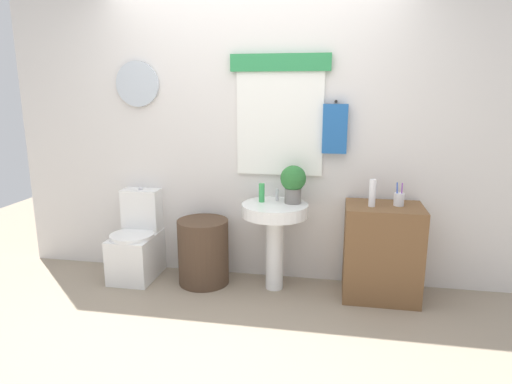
# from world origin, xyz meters

# --- Properties ---
(ground_plane) EXTENTS (8.00, 8.00, 0.00)m
(ground_plane) POSITION_xyz_m (0.00, 0.00, 0.00)
(ground_plane) COLOR gray
(back_wall) EXTENTS (4.40, 0.18, 2.60)m
(back_wall) POSITION_xyz_m (0.00, 1.15, 1.31)
(back_wall) COLOR silver
(back_wall) RESTS_ON ground_plane
(toilet) EXTENTS (0.38, 0.51, 0.80)m
(toilet) POSITION_xyz_m (-1.02, 0.89, 0.30)
(toilet) COLOR white
(toilet) RESTS_ON ground_plane
(laundry_hamper) EXTENTS (0.44, 0.44, 0.57)m
(laundry_hamper) POSITION_xyz_m (-0.39, 0.85, 0.28)
(laundry_hamper) COLOR #4C3828
(laundry_hamper) RESTS_ON ground_plane
(pedestal_sink) EXTENTS (0.55, 0.55, 0.74)m
(pedestal_sink) POSITION_xyz_m (0.23, 0.85, 0.57)
(pedestal_sink) COLOR white
(pedestal_sink) RESTS_ON ground_plane
(faucet) EXTENTS (0.03, 0.03, 0.10)m
(faucet) POSITION_xyz_m (0.23, 0.97, 0.79)
(faucet) COLOR silver
(faucet) RESTS_ON pedestal_sink
(wooden_cabinet) EXTENTS (0.60, 0.44, 0.77)m
(wooden_cabinet) POSITION_xyz_m (1.10, 0.85, 0.38)
(wooden_cabinet) COLOR brown
(wooden_cabinet) RESTS_ON ground_plane
(soap_bottle) EXTENTS (0.05, 0.05, 0.16)m
(soap_bottle) POSITION_xyz_m (0.11, 0.90, 0.82)
(soap_bottle) COLOR green
(soap_bottle) RESTS_ON pedestal_sink
(potted_plant) EXTENTS (0.21, 0.21, 0.31)m
(potted_plant) POSITION_xyz_m (0.37, 0.91, 0.92)
(potted_plant) COLOR slate
(potted_plant) RESTS_ON pedestal_sink
(lotion_bottle) EXTENTS (0.05, 0.05, 0.21)m
(lotion_bottle) POSITION_xyz_m (1.00, 0.81, 0.88)
(lotion_bottle) COLOR white
(lotion_bottle) RESTS_ON wooden_cabinet
(toothbrush_cup) EXTENTS (0.08, 0.08, 0.19)m
(toothbrush_cup) POSITION_xyz_m (1.20, 0.87, 0.82)
(toothbrush_cup) COLOR silver
(toothbrush_cup) RESTS_ON wooden_cabinet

